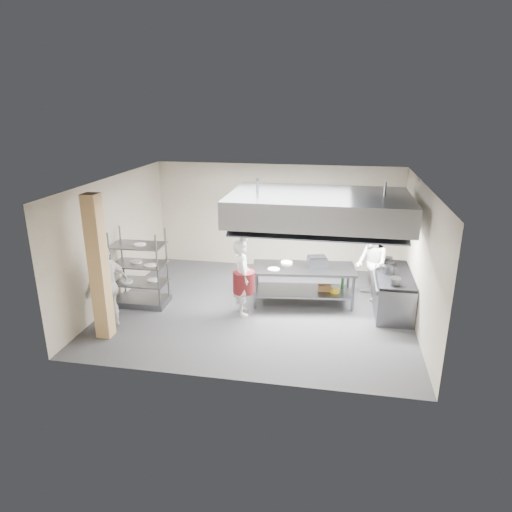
% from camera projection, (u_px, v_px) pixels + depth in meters
% --- Properties ---
extents(floor, '(7.00, 7.00, 0.00)m').
position_uv_depth(floor, '(258.00, 308.00, 10.83)').
color(floor, '#343437').
rests_on(floor, ground).
extents(ceiling, '(7.00, 7.00, 0.00)m').
position_uv_depth(ceiling, '(259.00, 182.00, 9.87)').
color(ceiling, silver).
rests_on(ceiling, wall_back).
extents(wall_back, '(7.00, 0.00, 7.00)m').
position_uv_depth(wall_back, '(277.00, 217.00, 13.14)').
color(wall_back, '#AD9F89').
rests_on(wall_back, ground).
extents(wall_left, '(0.00, 6.00, 6.00)m').
position_uv_depth(wall_left, '(115.00, 240.00, 10.95)').
color(wall_left, '#AD9F89').
rests_on(wall_left, ground).
extents(wall_right, '(0.00, 6.00, 6.00)m').
position_uv_depth(wall_right, '(419.00, 257.00, 9.75)').
color(wall_right, '#AD9F89').
rests_on(wall_right, ground).
extents(column, '(0.30, 0.30, 3.00)m').
position_uv_depth(column, '(99.00, 268.00, 9.07)').
color(column, tan).
rests_on(column, floor).
extents(exhaust_hood, '(4.00, 2.50, 0.60)m').
position_uv_depth(exhaust_hood, '(319.00, 207.00, 10.21)').
color(exhaust_hood, slate).
rests_on(exhaust_hood, ceiling).
extents(hood_strip_a, '(1.60, 0.12, 0.04)m').
position_uv_depth(hood_strip_a, '(279.00, 219.00, 10.46)').
color(hood_strip_a, white).
rests_on(hood_strip_a, exhaust_hood).
extents(hood_strip_b, '(1.60, 0.12, 0.04)m').
position_uv_depth(hood_strip_b, '(359.00, 223.00, 10.16)').
color(hood_strip_b, white).
rests_on(hood_strip_b, exhaust_hood).
extents(wall_shelf, '(1.50, 0.28, 0.04)m').
position_uv_depth(wall_shelf, '(340.00, 221.00, 12.68)').
color(wall_shelf, slate).
rests_on(wall_shelf, wall_back).
extents(island, '(2.53, 1.29, 0.91)m').
position_uv_depth(island, '(303.00, 285.00, 10.99)').
color(island, slate).
rests_on(island, floor).
extents(island_worktop, '(2.53, 1.29, 0.06)m').
position_uv_depth(island_worktop, '(304.00, 268.00, 10.85)').
color(island_worktop, slate).
rests_on(island_worktop, island).
extents(island_undershelf, '(2.32, 1.17, 0.04)m').
position_uv_depth(island_undershelf, '(303.00, 291.00, 11.04)').
color(island_undershelf, slate).
rests_on(island_undershelf, island).
extents(pass_rack, '(1.25, 0.75, 1.85)m').
position_uv_depth(pass_rack, '(140.00, 268.00, 10.75)').
color(pass_rack, slate).
rests_on(pass_rack, floor).
extents(cooking_range, '(0.80, 2.00, 0.84)m').
position_uv_depth(cooking_range, '(392.00, 293.00, 10.63)').
color(cooking_range, slate).
rests_on(cooking_range, floor).
extents(range_top, '(0.78, 1.96, 0.06)m').
position_uv_depth(range_top, '(394.00, 275.00, 10.49)').
color(range_top, black).
rests_on(range_top, cooking_range).
extents(chef_head, '(0.63, 0.76, 1.77)m').
position_uv_depth(chef_head, '(242.00, 277.00, 10.28)').
color(chef_head, white).
rests_on(chef_head, floor).
extents(chef_line, '(0.94, 1.05, 1.79)m').
position_uv_depth(chef_line, '(371.00, 264.00, 11.10)').
color(chef_line, silver).
rests_on(chef_line, floor).
extents(chef_plating, '(0.80, 1.19, 1.87)m').
position_uv_depth(chef_plating, '(107.00, 286.00, 9.65)').
color(chef_plating, silver).
rests_on(chef_plating, floor).
extents(griddle, '(0.52, 0.46, 0.22)m').
position_uv_depth(griddle, '(317.00, 262.00, 10.89)').
color(griddle, slate).
rests_on(griddle, island_worktop).
extents(wicker_basket, '(0.33, 0.24, 0.14)m').
position_uv_depth(wicker_basket, '(325.00, 288.00, 10.99)').
color(wicker_basket, brown).
rests_on(wicker_basket, island_undershelf).
extents(stockpot, '(0.25, 0.25, 0.17)m').
position_uv_depth(stockpot, '(388.00, 270.00, 10.46)').
color(stockpot, gray).
rests_on(stockpot, range_top).
extents(plate_stack, '(0.28, 0.28, 0.05)m').
position_uv_depth(plate_stack, '(141.00, 281.00, 10.85)').
color(plate_stack, white).
rests_on(plate_stack, pass_rack).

